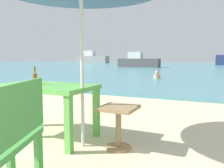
{
  "coord_description": "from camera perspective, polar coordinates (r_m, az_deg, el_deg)",
  "views": [
    {
      "loc": [
        1.83,
        -1.39,
        1.14
      ],
      "look_at": [
        -0.22,
        3.0,
        0.6
      ],
      "focal_mm": 37.98,
      "sensor_mm": 36.0,
      "label": 1
    }
  ],
  "objects": [
    {
      "name": "beer_bottle_amber",
      "position": [
        3.51,
        -18.07,
        1.38
      ],
      "size": [
        0.07,
        0.07,
        0.26
      ],
      "color": "brown",
      "rests_on": "picnic_table_green"
    },
    {
      "name": "sea_water",
      "position": [
        31.47,
        21.63,
        3.88
      ],
      "size": [
        120.0,
        50.0,
        0.08
      ],
      "primitive_type": "cube",
      "color": "teal",
      "rests_on": "ground_plane"
    },
    {
      "name": "boat_tanker",
      "position": [
        27.19,
        6.34,
        5.36
      ],
      "size": [
        4.73,
        1.29,
        1.72
      ],
      "color": "#4C4C4C",
      "rests_on": "sea_water"
    },
    {
      "name": "swimmer_person",
      "position": [
        12.38,
        10.78,
        2.05
      ],
      "size": [
        0.34,
        0.34,
        0.41
      ],
      "color": "tan",
      "rests_on": "sea_water"
    },
    {
      "name": "picnic_table_green",
      "position": [
        3.48,
        -15.87,
        -1.96
      ],
      "size": [
        1.4,
        0.8,
        0.76
      ],
      "color": "#60B24C",
      "rests_on": "ground_plane"
    },
    {
      "name": "boat_sailboat",
      "position": [
        49.8,
        -4.9,
        6.14
      ],
      "size": [
        7.02,
        1.91,
        2.55
      ],
      "color": "gray",
      "rests_on": "sea_water"
    },
    {
      "name": "side_table_wood",
      "position": [
        2.98,
        1.55,
        -8.93
      ],
      "size": [
        0.44,
        0.44,
        0.54
      ],
      "color": "#9E7A51",
      "rests_on": "ground_plane"
    }
  ]
}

